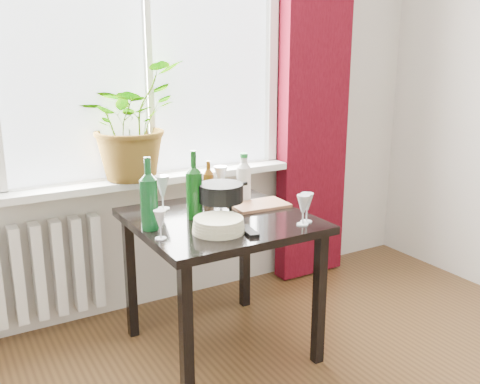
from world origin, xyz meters
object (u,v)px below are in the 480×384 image
wine_bottle_right (194,184)px  tv_remote (249,231)px  cleaning_bottle (244,178)px  wineglass_back_center (221,182)px  table (220,234)px  wineglass_back_left (162,192)px  wineglass_front_left (160,225)px  wineglass_front_right (303,210)px  plate_stack (219,225)px  fondue_pot (221,201)px  potted_plant (129,121)px  wine_bottle_left (149,193)px  radiator (28,273)px  cutting_board (259,205)px  wineglass_far_right (307,207)px  bottle_amber (209,182)px

wine_bottle_right → tv_remote: bearing=-70.4°
cleaning_bottle → wineglass_back_center: bearing=119.0°
table → wineglass_back_left: 0.38m
wineglass_front_left → wine_bottle_right: bearing=37.8°
wineglass_back_center → wineglass_front_right: bearing=-80.0°
wine_bottle_right → plate_stack: wine_bottle_right is taller
table → tv_remote: size_ratio=5.56×
cleaning_bottle → wineglass_front_right: cleaning_bottle is taller
wineglass_back_left → fondue_pot: (0.20, -0.28, -0.01)m
potted_plant → wine_bottle_left: size_ratio=1.87×
wineglass_front_right → wineglass_front_left: size_ratio=1.10×
cleaning_bottle → wineglass_back_center: cleaning_bottle is taller
radiator → wineglass_front_left: bearing=-59.3°
cutting_board → fondue_pot: bearing=-166.4°
wineglass_back_left → cutting_board: size_ratio=0.62×
potted_plant → wine_bottle_left: bearing=-102.0°
wineglass_back_center → tv_remote: 0.63m
wine_bottle_right → wineglass_back_left: wine_bottle_right is taller
plate_stack → cutting_board: size_ratio=0.82×
wine_bottle_right → cleaning_bottle: size_ratio=1.27×
fondue_pot → wine_bottle_right: bearing=160.0°
cutting_board → wineglass_back_left: bearing=155.5°
wine_bottle_left → fondue_pot: bearing=-1.5°
fondue_pot → tv_remote: fondue_pot is taller
cleaning_bottle → plate_stack: 0.53m
fondue_pot → tv_remote: 0.28m
wineglass_back_center → wine_bottle_right: bearing=-137.8°
wineglass_far_right → plate_stack: size_ratio=0.61×
potted_plant → cleaning_bottle: potted_plant is taller
wineglass_back_left → fondue_pot: 0.34m
wineglass_front_left → plate_stack: (0.27, -0.04, -0.04)m
bottle_amber → wineglass_far_right: (0.25, -0.55, -0.04)m
cleaning_bottle → wineglass_back_left: (-0.44, 0.09, -0.04)m
radiator → tv_remote: size_ratio=5.24×
cleaning_bottle → fondue_pot: (-0.25, -0.19, -0.05)m
bottle_amber → cleaning_bottle: 0.19m
radiator → wineglass_back_left: (0.65, -0.36, 0.45)m
wineglass_far_right → wineglass_back_left: bearing=133.2°
radiator → table: 1.09m
radiator → wineglass_back_center: bearing=-17.2°
potted_plant → cleaning_bottle: 0.71m
wine_bottle_right → bottle_amber: size_ratio=1.48×
tv_remote → cutting_board: same height
table → wine_bottle_right: bearing=157.3°
table → potted_plant: bearing=111.8°
bottle_amber → wineglass_front_right: bearing=-69.7°
wineglass_front_right → cutting_board: 0.37m
wineglass_front_left → cutting_board: bearing=18.0°
plate_stack → potted_plant: bearing=99.1°
tv_remote → wineglass_back_left: bearing=120.3°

